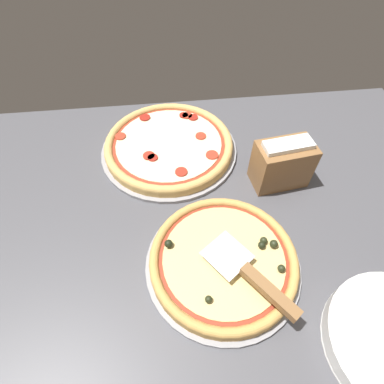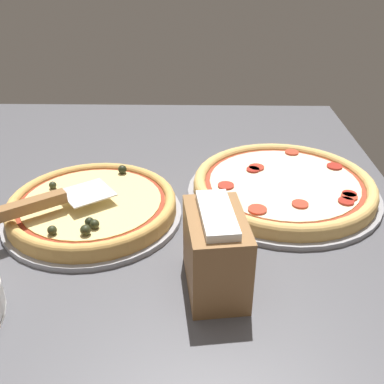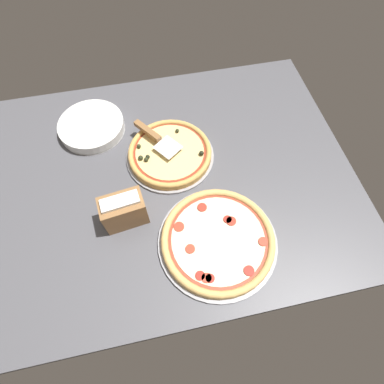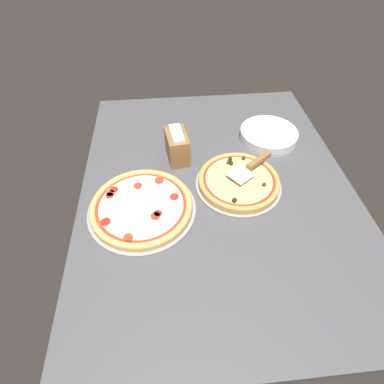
{
  "view_description": "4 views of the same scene",
  "coord_description": "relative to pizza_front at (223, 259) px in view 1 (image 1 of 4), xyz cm",
  "views": [
    {
      "loc": [
        -11.25,
        -35.21,
        60.66
      ],
      "look_at": [
        -6.07,
        10.28,
        3.0
      ],
      "focal_mm": 28.0,
      "sensor_mm": 36.0,
      "label": 1
    },
    {
      "loc": [
        69.42,
        11.76,
        45.59
      ],
      "look_at": [
        -6.07,
        10.28,
        3.0
      ],
      "focal_mm": 42.0,
      "sensor_mm": 36.0,
      "label": 2
    },
    {
      "loc": [
        4.37,
        59.35,
        93.18
      ],
      "look_at": [
        -6.07,
        10.28,
        3.0
      ],
      "focal_mm": 28.0,
      "sensor_mm": 36.0,
      "label": 3
    },
    {
      "loc": [
        -80.53,
        17.52,
        83.51
      ],
      "look_at": [
        -6.07,
        10.28,
        3.0
      ],
      "focal_mm": 28.0,
      "sensor_mm": 36.0,
      "label": 4
    }
  ],
  "objects": [
    {
      "name": "pizza_pan_back",
      "position": [
        -9.08,
        36.86,
        -2.16
      ],
      "size": [
        38.75,
        38.75,
        1.0
      ],
      "primitive_type": "cylinder",
      "color": "#939399",
      "rests_on": "ground_plane"
    },
    {
      "name": "pizza_back",
      "position": [
        -9.07,
        36.87,
        -0.22
      ],
      "size": [
        36.42,
        36.42,
        2.95
      ],
      "color": "#DBAD60",
      "rests_on": "pizza_pan_back"
    },
    {
      "name": "napkin_holder",
      "position": [
        18.69,
        22.31,
        3.65
      ],
      "size": [
        14.82,
        9.93,
        13.24
      ],
      "color": "olive",
      "rests_on": "ground_plane"
    },
    {
      "name": "serving_spatula",
      "position": [
        5.33,
        -7.13,
        3.48
      ],
      "size": [
        16.47,
        19.91,
        2.0
      ],
      "color": "silver",
      "rests_on": "pizza_front"
    },
    {
      "name": "pizza_front",
      "position": [
        0.0,
        0.0,
        0.0
      ],
      "size": [
        31.14,
        31.14,
        4.33
      ],
      "color": "tan",
      "rests_on": "pizza_pan_front"
    },
    {
      "name": "pizza_pan_front",
      "position": [
        -0.02,
        -0.0,
        -2.16
      ],
      "size": [
        33.13,
        33.13,
        1.0
      ],
      "primitive_type": "cylinder",
      "color": "#939399",
      "rests_on": "ground_plane"
    },
    {
      "name": "ground_plane",
      "position": [
        1.52,
        8.15,
        -4.46
      ],
      "size": [
        134.42,
        104.48,
        3.6
      ],
      "primitive_type": "cube",
      "color": "#4C4C51"
    }
  ]
}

